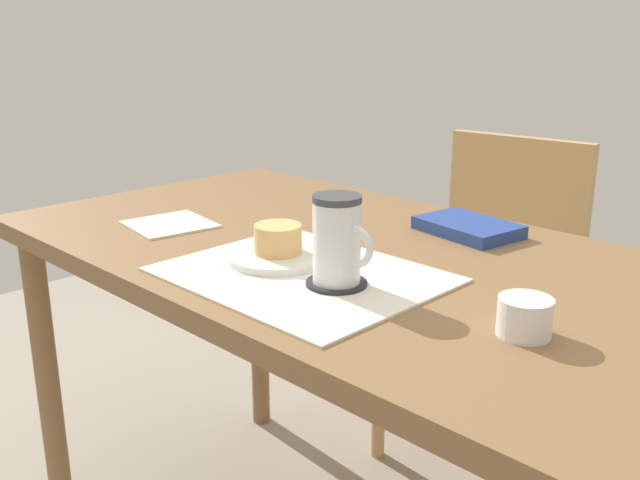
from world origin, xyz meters
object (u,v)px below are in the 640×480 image
object	(u,v)px
wooden_chair	(491,283)
pastry_plate	(278,256)
dining_table	(361,294)
sugar_bowl	(525,317)
small_book	(468,227)
pastry	(278,239)
coffee_mug	(338,239)

from	to	relation	value
wooden_chair	pastry_plate	distance (m)	0.86
dining_table	pastry_plate	size ratio (longest dim) A/B	7.96
sugar_bowl	small_book	size ratio (longest dim) A/B	0.39
pastry_plate	pastry	bearing A→B (deg)	0.00
wooden_chair	small_book	xyz separation A→B (m)	(0.20, -0.45, 0.28)
wooden_chair	sugar_bowl	world-z (taller)	wooden_chair
wooden_chair	pastry	xyz separation A→B (m)	(0.07, -0.81, 0.31)
pastry	coffee_mug	world-z (taller)	coffee_mug
wooden_chair	pastry	world-z (taller)	wooden_chair
coffee_mug	sugar_bowl	distance (m)	0.29
wooden_chair	pastry	size ratio (longest dim) A/B	10.57
small_book	pastry	bearing A→B (deg)	-100.95
dining_table	sugar_bowl	xyz separation A→B (m)	(0.37, -0.11, 0.10)
wooden_chair	small_book	distance (m)	0.57
dining_table	wooden_chair	world-z (taller)	wooden_chair
pastry_plate	small_book	size ratio (longest dim) A/B	0.97
coffee_mug	dining_table	bearing A→B (deg)	119.35
sugar_bowl	coffee_mug	bearing A→B (deg)	-171.43
pastry_plate	small_book	xyz separation A→B (m)	(0.13, 0.36, 0.00)
pastry	sugar_bowl	xyz separation A→B (m)	(0.44, 0.02, -0.01)
coffee_mug	small_book	bearing A→B (deg)	93.08
sugar_bowl	small_book	xyz separation A→B (m)	(-0.30, 0.34, -0.01)
dining_table	small_book	xyz separation A→B (m)	(0.07, 0.23, 0.09)
pastry	coffee_mug	bearing A→B (deg)	-6.91
sugar_bowl	pastry	bearing A→B (deg)	-176.80
dining_table	pastry	size ratio (longest dim) A/B	17.74
pastry	small_book	size ratio (longest dim) A/B	0.44
sugar_bowl	pastry_plate	bearing A→B (deg)	-176.80
dining_table	sugar_bowl	distance (m)	0.40
dining_table	wooden_chair	distance (m)	0.72
sugar_bowl	wooden_chair	bearing A→B (deg)	122.92
coffee_mug	sugar_bowl	xyz separation A→B (m)	(0.28, 0.04, -0.05)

